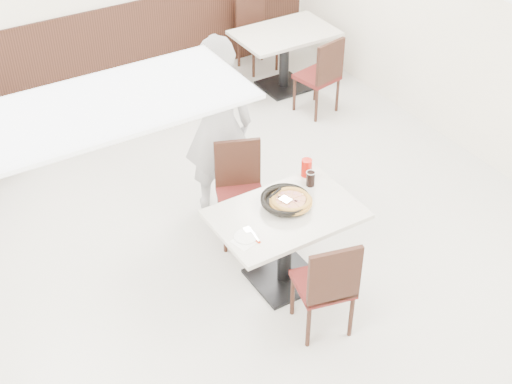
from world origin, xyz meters
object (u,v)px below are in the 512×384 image
red_cup (307,168)px  bg_chair_right_far (258,35)px  pizza_pan (285,202)px  cola_glass (311,179)px  pizza (291,201)px  bg_chair_right_near (317,75)px  chair_near (323,282)px  diner_person (218,126)px  main_table (285,247)px  side_plate (246,237)px  chair_far (241,196)px  bg_table_right (284,60)px

red_cup → bg_chair_right_far: bg_chair_right_far is taller
pizza_pan → cola_glass: size_ratio=2.58×
pizza → bg_chair_right_near: 2.90m
pizza_pan → bg_chair_right_near: 2.89m
chair_near → diner_person: bearing=101.2°
pizza → diner_person: (-0.02, 1.20, 0.10)m
main_table → chair_near: bearing=-93.2°
pizza_pan → side_plate: bearing=-160.3°
pizza → pizza_pan: bearing=130.7°
cola_glass → diner_person: (-0.33, 1.03, 0.09)m
main_table → side_plate: bearing=-167.6°
side_plate → bg_chair_right_near: (2.35, 2.34, -0.28)m
main_table → bg_chair_right_far: bearing=61.8°
side_plate → red_cup: size_ratio=1.17×
cola_glass → bg_chair_right_near: (1.53, 2.04, -0.34)m
chair_near → bg_chair_right_near: (1.95, 2.84, 0.00)m
diner_person → chair_near: bearing=110.5°
pizza_pan → bg_chair_right_near: bg_chair_right_near is taller
side_plate → bg_chair_right_far: (2.34, 3.65, -0.28)m
diner_person → bg_chair_right_near: diner_person is taller
side_plate → red_cup: red_cup is taller
chair_far → chair_near: bearing=110.6°
diner_person → bg_chair_right_near: bearing=-128.3°
bg_chair_right_far → bg_table_right: bearing=89.2°
pizza_pan → cola_glass: (0.34, 0.13, 0.02)m
main_table → bg_chair_right_far: (1.90, 3.55, 0.10)m
main_table → pizza: bearing=28.6°
diner_person → bg_chair_right_near: (1.86, 1.01, -0.43)m
cola_glass → bg_table_right: size_ratio=0.11×
chair_far → bg_chair_right_far: 3.44m
main_table → red_cup: size_ratio=7.50×
pizza → bg_chair_right_near: bg_chair_right_near is taller
diner_person → bg_chair_right_far: size_ratio=1.91×
side_plate → cola_glass: 0.88m
main_table → bg_table_right: size_ratio=1.00×
pizza_pan → pizza: bearing=-49.3°
pizza_pan → diner_person: bearing=89.4°
bg_chair_right_far → pizza_pan: bearing=60.5°
pizza_pan → red_cup: (0.40, 0.27, 0.04)m
side_plate → bg_chair_right_near: 3.33m
chair_far → bg_chair_right_far: bearing=-102.8°
cola_glass → pizza_pan: bearing=-159.1°
chair_near → side_plate: size_ratio=5.10×
chair_far → diner_person: bearing=-76.5°
main_table → red_cup: red_cup is taller
pizza → bg_chair_right_far: (1.83, 3.51, -0.34)m
chair_near → bg_chair_right_near: 3.44m
pizza → side_plate: pizza is taller
pizza → red_cup: red_cup is taller
chair_far → pizza_pan: chair_far is taller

